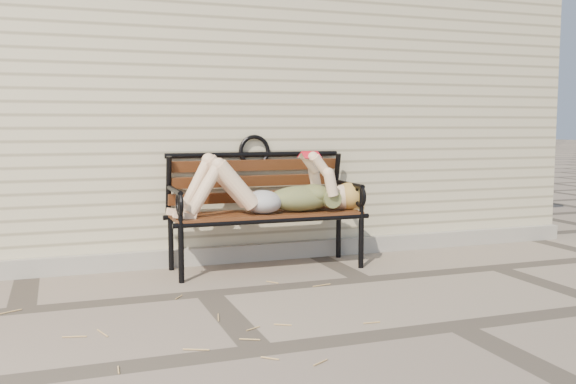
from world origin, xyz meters
name	(u,v)px	position (x,y,z in m)	size (l,w,h in m)	color
ground	(208,293)	(0.00, 0.00, 0.00)	(80.00, 80.00, 0.00)	#7C6E5F
house_wall	(148,100)	(0.00, 3.00, 1.50)	(8.00, 4.00, 3.00)	beige
foundation_strip	(183,257)	(0.00, 0.97, 0.07)	(8.00, 0.10, 0.15)	gray
garden_bench	(263,193)	(0.65, 0.72, 0.63)	(1.74, 0.69, 1.13)	black
reading_woman	(269,190)	(0.66, 0.59, 0.67)	(1.64, 0.37, 0.52)	#092D45
straw_scatter	(189,323)	(-0.27, -0.66, 0.01)	(2.74, 1.64, 0.01)	tan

